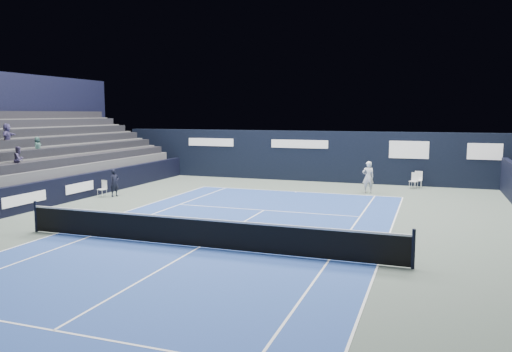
% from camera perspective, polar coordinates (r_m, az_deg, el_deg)
% --- Properties ---
extents(ground, '(48.00, 48.00, 0.00)m').
position_cam_1_polar(ground, '(17.65, -3.66, -6.54)').
color(ground, '#49574D').
rests_on(ground, ground).
extents(court_surface, '(10.97, 23.77, 0.01)m').
position_cam_1_polar(court_surface, '(15.89, -6.52, -8.12)').
color(court_surface, navy).
rests_on(court_surface, ground).
extents(folding_chair_back_a, '(0.45, 0.48, 0.94)m').
position_cam_1_polar(folding_chair_back_a, '(29.60, 18.07, -0.08)').
color(folding_chair_back_a, white).
rests_on(folding_chair_back_a, ground).
extents(folding_chair_back_b, '(0.51, 0.50, 0.90)m').
position_cam_1_polar(folding_chair_back_b, '(29.19, 17.63, -0.39)').
color(folding_chair_back_b, silver).
rests_on(folding_chair_back_b, ground).
extents(line_judge_chair, '(0.43, 0.42, 0.83)m').
position_cam_1_polar(line_judge_chair, '(26.26, -17.07, -1.26)').
color(line_judge_chair, white).
rests_on(line_judge_chair, ground).
extents(line_judge, '(0.48, 0.59, 1.40)m').
position_cam_1_polar(line_judge, '(26.15, -15.87, -0.75)').
color(line_judge, black).
rests_on(line_judge, ground).
extents(court_markings, '(11.03, 23.83, 0.00)m').
position_cam_1_polar(court_markings, '(15.88, -6.52, -8.10)').
color(court_markings, white).
rests_on(court_markings, court_surface).
extents(tennis_net, '(12.90, 0.10, 1.10)m').
position_cam_1_polar(tennis_net, '(15.76, -6.55, -6.34)').
color(tennis_net, black).
rests_on(tennis_net, ground).
extents(back_sponsor_wall, '(26.00, 0.63, 3.10)m').
position_cam_1_polar(back_sponsor_wall, '(31.11, 6.89, 2.27)').
color(back_sponsor_wall, black).
rests_on(back_sponsor_wall, ground).
extents(side_barrier_left, '(0.33, 22.00, 1.20)m').
position_cam_1_polar(side_barrier_left, '(25.82, -19.80, -1.23)').
color(side_barrier_left, black).
rests_on(side_barrier_left, ground).
extents(spectator_stand, '(6.00, 18.00, 6.40)m').
position_cam_1_polar(spectator_stand, '(28.93, -24.45, 2.12)').
color(spectator_stand, '#4A4A4C').
rests_on(spectator_stand, ground).
extents(tennis_player, '(0.72, 0.92, 1.69)m').
position_cam_1_polar(tennis_player, '(26.89, 12.68, -0.13)').
color(tennis_player, silver).
rests_on(tennis_player, ground).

